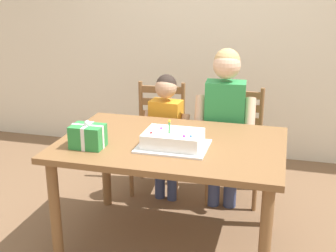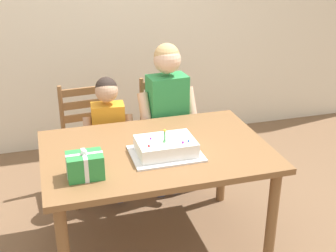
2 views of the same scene
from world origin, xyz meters
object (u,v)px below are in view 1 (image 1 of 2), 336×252
at_px(child_older, 225,114).
at_px(chair_right, 235,144).
at_px(chair_left, 159,137).
at_px(child_younger, 166,126).
at_px(birthday_cake, 173,140).
at_px(gift_box_red_large, 88,136).
at_px(dining_table, 171,155).

bearing_deg(child_older, chair_right, 71.80).
height_order(chair_left, chair_right, same).
xyz_separation_m(chair_right, child_younger, (-0.54, -0.21, 0.18)).
bearing_deg(child_younger, birthday_cake, -71.29).
xyz_separation_m(gift_box_red_large, child_older, (0.74, 0.87, -0.05)).
relative_size(dining_table, gift_box_red_large, 6.97).
bearing_deg(child_older, child_younger, 179.94).
xyz_separation_m(dining_table, gift_box_red_large, (-0.48, -0.24, 0.17)).
bearing_deg(child_younger, dining_table, -71.63).
height_order(dining_table, gift_box_red_large, gift_box_red_large).
bearing_deg(chair_right, child_older, -108.20).
bearing_deg(child_older, chair_left, 160.28).
xyz_separation_m(chair_left, child_older, (0.59, -0.21, 0.31)).
height_order(gift_box_red_large, chair_right, gift_box_red_large).
xyz_separation_m(gift_box_red_large, chair_left, (0.15, 1.08, -0.36)).
xyz_separation_m(dining_table, birthday_cake, (0.04, -0.10, 0.14)).
bearing_deg(child_younger, gift_box_red_large, -107.32).
relative_size(dining_table, child_younger, 1.37).
relative_size(dining_table, birthday_cake, 3.32).
distance_m(birthday_cake, chair_right, 1.04).
height_order(gift_box_red_large, child_older, child_older).
xyz_separation_m(gift_box_red_large, chair_right, (0.81, 1.08, -0.36)).
distance_m(birthday_cake, child_older, 0.76).
relative_size(gift_box_red_large, child_younger, 0.20).
distance_m(gift_box_red_large, child_younger, 0.93).
height_order(birthday_cake, chair_left, birthday_cake).
bearing_deg(birthday_cake, child_older, 72.99).
relative_size(birthday_cake, gift_box_red_large, 2.10).
distance_m(chair_left, child_younger, 0.30).
height_order(dining_table, birthday_cake, birthday_cake).
bearing_deg(child_younger, chair_right, 21.49).
distance_m(child_older, child_younger, 0.49).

